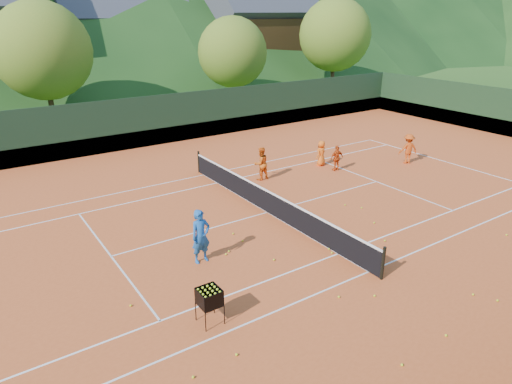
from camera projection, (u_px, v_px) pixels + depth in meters
ground at (268, 213)px, 18.51m from camera, size 400.00×400.00×0.00m
clay_court at (268, 212)px, 18.51m from camera, size 40.00×24.00×0.02m
coach at (201, 236)px, 14.56m from camera, size 0.68×0.47×1.81m
student_a at (261, 164)px, 21.85m from camera, size 0.80×0.64×1.60m
student_b at (337, 158)px, 23.15m from camera, size 0.80×0.41×1.31m
student_c at (321, 153)px, 23.91m from camera, size 0.74×0.58×1.33m
student_d at (408, 149)px, 24.24m from camera, size 1.17×0.92×1.59m
tennis_ball_0 at (131, 305)px, 12.59m from camera, size 0.07×0.07×0.07m
tennis_ball_1 at (446, 335)px, 11.42m from camera, size 0.07×0.07×0.07m
tennis_ball_2 at (229, 251)px, 15.43m from camera, size 0.07×0.07×0.07m
tennis_ball_4 at (233, 234)px, 16.65m from camera, size 0.07×0.07×0.07m
tennis_ball_5 at (339, 297)px, 12.97m from camera, size 0.07×0.07×0.07m
tennis_ball_6 at (193, 377)px, 10.12m from camera, size 0.07×0.07×0.07m
tennis_ball_7 at (332, 253)px, 15.34m from camera, size 0.07×0.07×0.07m
tennis_ball_9 at (473, 295)px, 13.07m from camera, size 0.07×0.07×0.07m
tennis_ball_10 at (385, 241)px, 16.14m from camera, size 0.07×0.07×0.07m
tennis_ball_11 at (243, 241)px, 16.14m from camera, size 0.07×0.07×0.07m
tennis_ball_13 at (329, 249)px, 15.57m from camera, size 0.07×0.07×0.07m
tennis_ball_14 at (274, 260)px, 14.90m from camera, size 0.07×0.07×0.07m
tennis_ball_15 at (507, 235)px, 16.56m from camera, size 0.07×0.07×0.07m
tennis_ball_16 at (374, 223)px, 17.51m from camera, size 0.07×0.07×0.07m
tennis_ball_17 at (375, 296)px, 13.01m from camera, size 0.07×0.07×0.07m
tennis_ball_18 at (498, 300)px, 12.80m from camera, size 0.07×0.07×0.07m
tennis_ball_19 at (362, 208)px, 18.85m from camera, size 0.07×0.07×0.07m
tennis_ball_20 at (402, 365)px, 10.47m from camera, size 0.07×0.07×0.07m
tennis_ball_21 at (345, 205)px, 19.12m from camera, size 0.07×0.07×0.07m
tennis_ball_22 at (226, 254)px, 15.24m from camera, size 0.07×0.07×0.07m
tennis_ball_23 at (237, 355)px, 10.78m from camera, size 0.07×0.07×0.07m
court_lines at (268, 212)px, 18.50m from camera, size 23.83×11.03×0.00m
tennis_net at (268, 201)px, 18.32m from camera, size 0.10×12.07×1.10m
perimeter_fence at (268, 184)px, 18.04m from camera, size 40.40×24.24×3.00m
ball_hopper at (209, 298)px, 11.70m from camera, size 0.57×0.57×1.00m
chalet_mid at (122, 39)px, 45.98m from camera, size 12.65×8.82×11.45m
chalet_right at (258, 34)px, 50.08m from camera, size 11.50×8.82×11.91m
tree_b at (42, 51)px, 29.92m from camera, size 6.40×6.40×8.40m
tree_c at (233, 52)px, 36.67m from camera, size 5.60×5.60×7.35m
tree_d at (335, 35)px, 43.32m from camera, size 6.80×6.80×8.93m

